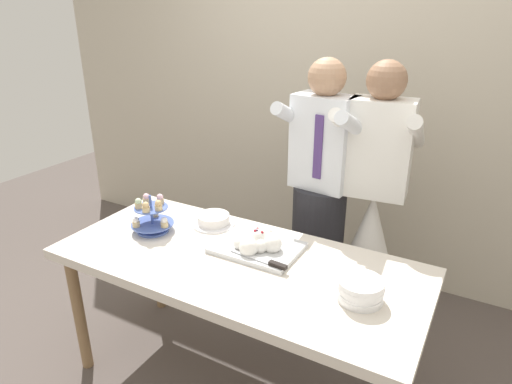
% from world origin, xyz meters
% --- Properties ---
extents(ground_plane, '(8.00, 8.00, 0.00)m').
position_xyz_m(ground_plane, '(0.00, 0.00, 0.00)').
color(ground_plane, '#564C47').
extents(rear_wall, '(5.20, 0.10, 2.90)m').
position_xyz_m(rear_wall, '(0.00, 1.49, 1.45)').
color(rear_wall, beige).
rests_on(rear_wall, ground_plane).
extents(dessert_table, '(1.80, 0.80, 0.78)m').
position_xyz_m(dessert_table, '(0.00, 0.00, 0.70)').
color(dessert_table, silver).
rests_on(dessert_table, ground_plane).
extents(cupcake_stand, '(0.23, 0.23, 0.21)m').
position_xyz_m(cupcake_stand, '(-0.55, 0.03, 0.86)').
color(cupcake_stand, '#4C66B2').
rests_on(cupcake_stand, dessert_table).
extents(main_cake_tray, '(0.44, 0.31, 0.13)m').
position_xyz_m(main_cake_tray, '(0.05, 0.12, 0.82)').
color(main_cake_tray, silver).
rests_on(main_cake_tray, dessert_table).
extents(plate_stack, '(0.19, 0.20, 0.10)m').
position_xyz_m(plate_stack, '(0.62, -0.03, 0.82)').
color(plate_stack, white).
rests_on(plate_stack, dessert_table).
extents(round_cake, '(0.24, 0.24, 0.06)m').
position_xyz_m(round_cake, '(-0.31, 0.25, 0.80)').
color(round_cake, white).
rests_on(round_cake, dessert_table).
extents(person_groom, '(0.51, 0.53, 1.66)m').
position_xyz_m(person_groom, '(0.13, 0.74, 0.75)').
color(person_groom, '#232328').
rests_on(person_groom, ground_plane).
extents(person_bride, '(0.56, 0.56, 1.66)m').
position_xyz_m(person_bride, '(0.44, 0.78, 0.58)').
color(person_bride, white).
rests_on(person_bride, ground_plane).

